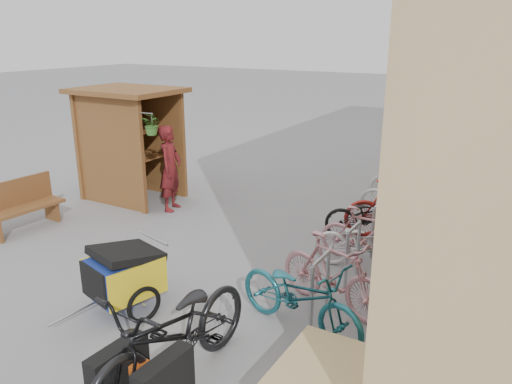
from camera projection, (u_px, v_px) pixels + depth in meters
The scene contains 16 objects.
ground at pixel (177, 276), 7.49m from camera, with size 80.00×80.00×0.00m, color gray.
kiosk at pixel (126, 128), 10.62m from camera, with size 2.49×1.65×2.40m.
bike_rack at pixel (378, 222), 8.21m from camera, with size 0.05×5.35×0.86m.
bench at pixel (20, 205), 9.15m from camera, with size 0.54×1.51×0.94m.
shopping_carts at pixel (466, 164), 11.53m from camera, with size 0.57×1.91×1.01m.
child_trailer at pixel (124, 273), 6.48m from camera, with size 1.01×1.59×0.92m.
cargo_bike at pixel (175, 336), 5.00m from camera, with size 0.92×2.31×1.19m.
person_kiosk at pixel (170, 168), 10.09m from camera, with size 0.64×0.42×1.75m, color maroon.
bike_0 at pixel (300, 296), 5.98m from camera, with size 0.64×1.83×0.96m, color #1B5E6C.
bike_1 at pixel (333, 274), 6.47m from camera, with size 0.48×1.70×1.02m, color #BE7B84.
bike_2 at pixel (367, 244), 7.59m from camera, with size 0.58×1.65×0.87m, color silver.
bike_3 at pixel (366, 235), 7.85m from camera, with size 0.42×1.50×0.90m, color #BE7B84.
bike_4 at pixel (374, 217), 8.66m from camera, with size 0.58×1.67×0.88m, color black.
bike_5 at pixel (397, 210), 8.69m from camera, with size 0.51×1.80×1.08m, color maroon.
bike_6 at pixel (404, 199), 9.57m from camera, with size 0.59×1.70×0.89m, color #B2B2B7.
bike_7 at pixel (408, 188), 9.93m from camera, with size 0.51×1.81×1.09m, color silver.
Camera 1 is at (4.42, -5.24, 3.49)m, focal length 35.00 mm.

